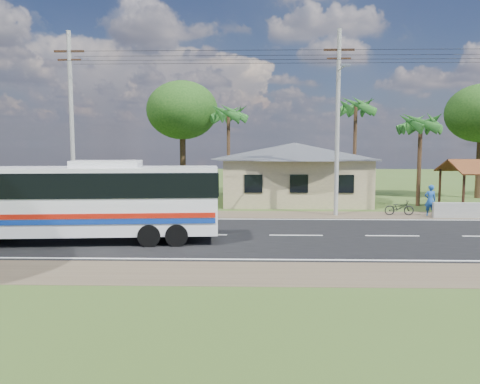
% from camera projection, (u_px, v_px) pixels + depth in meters
% --- Properties ---
extents(ground, '(120.00, 120.00, 0.00)m').
position_uv_depth(ground, '(296.00, 236.00, 21.99)').
color(ground, '#374D1B').
rests_on(ground, ground).
extents(road, '(120.00, 16.00, 0.03)m').
position_uv_depth(road, '(296.00, 236.00, 21.99)').
color(road, black).
rests_on(road, ground).
extents(house, '(12.40, 10.00, 5.00)m').
position_uv_depth(house, '(294.00, 167.00, 34.61)').
color(house, tan).
rests_on(house, ground).
extents(utility_poles, '(32.80, 2.22, 11.00)m').
position_uv_depth(utility_poles, '(332.00, 119.00, 27.78)').
color(utility_poles, '#9E9E99').
rests_on(utility_poles, ground).
extents(palm_near, '(2.80, 2.80, 6.70)m').
position_uv_depth(palm_near, '(421.00, 123.00, 32.09)').
color(palm_near, '#47301E').
rests_on(palm_near, ground).
extents(palm_mid, '(2.80, 2.80, 8.20)m').
position_uv_depth(palm_mid, '(356.00, 107.00, 36.51)').
color(palm_mid, '#47301E').
rests_on(palm_mid, ground).
extents(palm_far, '(2.80, 2.80, 7.70)m').
position_uv_depth(palm_far, '(228.00, 114.00, 37.33)').
color(palm_far, '#47301E').
rests_on(palm_far, ground).
extents(tree_behind_house, '(6.00, 6.00, 9.61)m').
position_uv_depth(tree_behind_house, '(182.00, 111.00, 39.38)').
color(tree_behind_house, '#47301E').
rests_on(tree_behind_house, ground).
extents(coach_bus, '(11.73, 3.49, 3.59)m').
position_uv_depth(coach_bus, '(85.00, 196.00, 20.30)').
color(coach_bus, silver).
rests_on(coach_bus, ground).
extents(motorcycle, '(1.76, 0.70, 0.91)m').
position_uv_depth(motorcycle, '(399.00, 208.00, 28.33)').
color(motorcycle, black).
rests_on(motorcycle, ground).
extents(person, '(0.70, 0.47, 1.88)m').
position_uv_depth(person, '(430.00, 200.00, 28.07)').
color(person, '#1B4996').
rests_on(person, ground).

